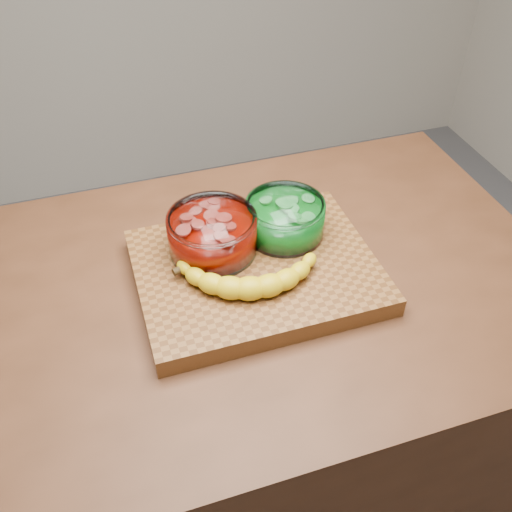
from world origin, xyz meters
name	(u,v)px	position (x,y,z in m)	size (l,w,h in m)	color
ground	(256,493)	(0.00, 0.00, 0.00)	(3.50, 3.50, 0.00)	#55555A
counter	(256,409)	(0.00, 0.00, 0.45)	(1.20, 0.80, 0.90)	#4C2A17
cutting_board	(256,271)	(0.00, 0.00, 0.92)	(0.45, 0.35, 0.04)	brown
bowl_red	(213,234)	(-0.07, 0.06, 0.98)	(0.17, 0.17, 0.08)	white
bowl_green	(285,219)	(0.08, 0.07, 0.98)	(0.16, 0.16, 0.07)	white
banana	(250,271)	(-0.02, -0.04, 0.96)	(0.29, 0.16, 0.04)	gold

